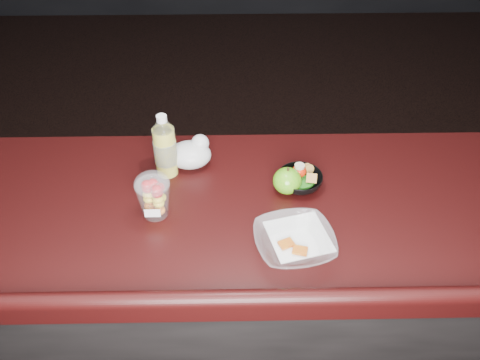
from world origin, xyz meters
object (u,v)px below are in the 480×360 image
(green_apple, at_px, (287,181))
(takeout_bowl, at_px, (294,243))
(lemonade_bottle, at_px, (165,150))
(fruit_cup, at_px, (153,195))
(snack_bowl, at_px, (300,180))

(green_apple, xyz_separation_m, takeout_bowl, (-0.00, -0.24, -0.01))
(lemonade_bottle, bearing_deg, fruit_cup, -95.62)
(fruit_cup, bearing_deg, green_apple, 13.36)
(takeout_bowl, bearing_deg, fruit_cup, 159.39)
(snack_bowl, relative_size, takeout_bowl, 0.68)
(lemonade_bottle, distance_m, fruit_cup, 0.19)
(green_apple, bearing_deg, snack_bowl, 27.66)
(lemonade_bottle, bearing_deg, takeout_bowl, -42.01)
(fruit_cup, bearing_deg, lemonade_bottle, 84.38)
(green_apple, relative_size, snack_bowl, 0.53)
(snack_bowl, distance_m, takeout_bowl, 0.26)
(fruit_cup, height_order, takeout_bowl, fruit_cup)
(lemonade_bottle, xyz_separation_m, snack_bowl, (0.41, -0.07, -0.06))
(green_apple, height_order, snack_bowl, green_apple)
(green_apple, bearing_deg, fruit_cup, -166.64)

